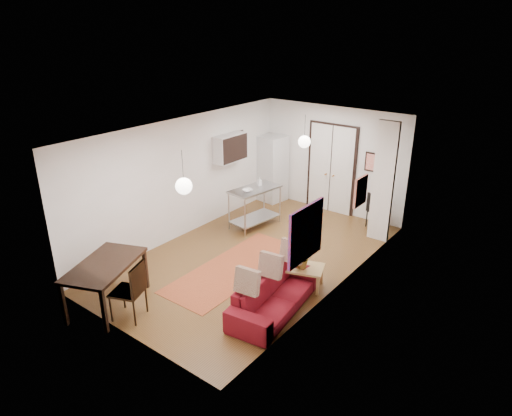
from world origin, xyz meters
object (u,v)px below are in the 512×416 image
Objects in this scene: sofa at (275,294)px; dining_chair_far at (132,284)px; dining_table at (105,268)px; coffee_table at (298,269)px; kitchen_counter at (255,201)px; black_side_chair at (380,207)px; fridge at (272,169)px; dining_chair_near at (132,284)px.

dining_chair_far is at bearing 123.07° from sofa.
dining_table is at bearing -101.90° from dining_chair_far.
kitchen_counter is at bearing 143.86° from coffee_table.
sofa is 0.95m from coffee_table.
dining_chair_far is 6.57m from black_side_chair.
black_side_chair is (1.95, 6.28, -0.08)m from dining_chair_far.
kitchen_counter is 4.51m from dining_table.
coffee_table is 3.19m from dining_chair_far.
fridge is (-3.19, 3.59, 0.58)m from coffee_table.
sofa is at bearing -45.95° from fridge.
dining_chair_near is 0.00m from dining_chair_far.
kitchen_counter is 0.79× the size of dining_table.
fridge is at bearing 96.88° from dining_table.
black_side_chair is (0.12, 3.68, 0.16)m from coffee_table.
fridge reaches higher than sofa.
black_side_chair is (2.55, 6.39, -0.23)m from dining_table.
sofa is 3.76m from kitchen_counter.
fridge is 1.06× the size of dining_table.
dining_chair_near is 1.00× the size of dining_chair_far.
dining_chair_far is at bearing -73.94° from kitchen_counter.
dining_chair_far is (0.60, 0.11, -0.15)m from dining_table.
sofa is 1.93× the size of coffee_table.
dining_table is at bearing 117.39° from sofa.
dining_table is at bearing -81.72° from kitchen_counter.
sofa is at bearing 114.14° from black_side_chair.
dining_table is at bearing -75.12° from fridge.
dining_table is (-2.43, -2.71, 0.39)m from coffee_table.
coffee_table is (-0.11, 0.94, 0.07)m from sofa.
coffee_table is 4.83m from fridge.
fridge is at bearing 169.99° from dining_chair_far.
coffee_table is at bearing 122.49° from dining_chair_near.
sofa is 4.62m from black_side_chair.
fridge is 1.78× the size of dining_chair_far.
dining_chair_near and dining_chair_far have the same top height.
black_side_chair is at bearing -7.64° from sofa.
dining_chair_near is (0.60, 0.11, -0.15)m from dining_table.
coffee_table is 3.19m from dining_chair_near.
fridge is 1.78× the size of dining_chair_near.
coffee_table is 3.66m from dining_table.
dining_chair_near is at bearing 123.07° from sofa.
dining_table is 1.93× the size of black_side_chair.
dining_chair_far reaches higher than kitchen_counter.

